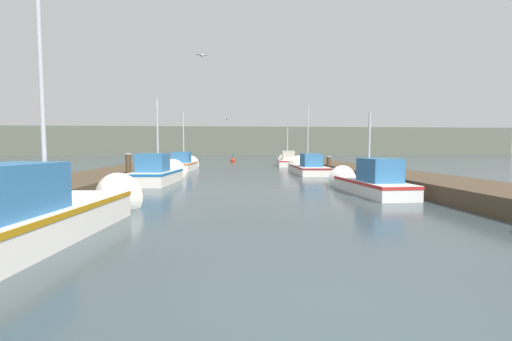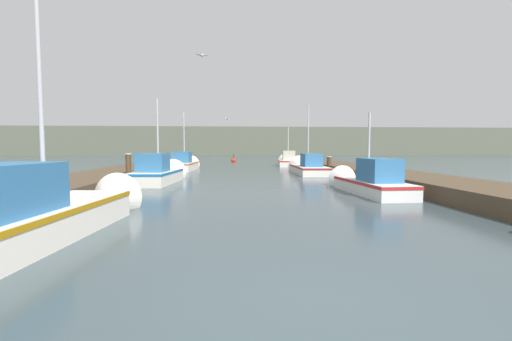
{
  "view_description": "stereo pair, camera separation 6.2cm",
  "coord_description": "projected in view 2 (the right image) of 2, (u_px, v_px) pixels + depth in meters",
  "views": [
    {
      "loc": [
        -0.94,
        -3.1,
        1.64
      ],
      "look_at": [
        0.25,
        12.66,
        0.57
      ],
      "focal_mm": 24.0,
      "sensor_mm": 36.0,
      "label": 1
    },
    {
      "loc": [
        -0.88,
        -3.11,
        1.64
      ],
      "look_at": [
        0.25,
        12.66,
        0.57
      ],
      "focal_mm": 24.0,
      "sensor_mm": 36.0,
      "label": 2
    }
  ],
  "objects": [
    {
      "name": "distant_shore_ridge",
      "position": [
        235.0,
        142.0,
        77.52
      ],
      "size": [
        120.0,
        16.0,
        5.89
      ],
      "color": "#565B4C",
      "rests_on": "ground_plane"
    },
    {
      "name": "mooring_piling_1",
      "position": [
        129.0,
        169.0,
        14.66
      ],
      "size": [
        0.26,
        0.26,
        1.38
      ],
      "color": "#473523",
      "rests_on": "ground_plane"
    },
    {
      "name": "fishing_boat_4",
      "position": [
        185.0,
        164.0,
        25.03
      ],
      "size": [
        1.77,
        5.13,
        4.63
      ],
      "rotation": [
        0.0,
        0.0,
        -0.06
      ],
      "color": "silver",
      "rests_on": "ground_plane"
    },
    {
      "name": "fishing_boat_3",
      "position": [
        307.0,
        167.0,
        22.22
      ],
      "size": [
        1.89,
        6.27,
        4.85
      ],
      "rotation": [
        0.0,
        0.0,
        -0.03
      ],
      "color": "silver",
      "rests_on": "ground_plane"
    },
    {
      "name": "dock_left",
      "position": [
        127.0,
        173.0,
        18.7
      ],
      "size": [
        2.83,
        40.0,
        0.51
      ],
      "color": "#4C3D2B",
      "rests_on": "ground_plane"
    },
    {
      "name": "dock_right",
      "position": [
        362.0,
        172.0,
        19.65
      ],
      "size": [
        2.83,
        40.0,
        0.51
      ],
      "color": "#4C3D2B",
      "rests_on": "ground_plane"
    },
    {
      "name": "seagull_1",
      "position": [
        227.0,
        119.0,
        25.16
      ],
      "size": [
        0.31,
        0.56,
        0.12
      ],
      "rotation": [
        0.0,
        0.0,
        1.92
      ],
      "color": "white"
    },
    {
      "name": "ground_plane",
      "position": [
        325.0,
        319.0,
        3.27
      ],
      "size": [
        200.0,
        200.0,
        0.0
      ],
      "color": "#38474C"
    },
    {
      "name": "fishing_boat_1",
      "position": [
        366.0,
        181.0,
        12.47
      ],
      "size": [
        1.53,
        4.87,
        3.26
      ],
      "rotation": [
        0.0,
        0.0,
        0.05
      ],
      "color": "silver",
      "rests_on": "ground_plane"
    },
    {
      "name": "fishing_boat_0",
      "position": [
        50.0,
        211.0,
        6.32
      ],
      "size": [
        1.93,
        6.05,
        4.74
      ],
      "rotation": [
        0.0,
        0.0,
        -0.1
      ],
      "color": "silver",
      "rests_on": "ground_plane"
    },
    {
      "name": "fishing_boat_5",
      "position": [
        288.0,
        161.0,
        31.05
      ],
      "size": [
        2.19,
        5.63,
        3.96
      ],
      "rotation": [
        0.0,
        0.0,
        -0.1
      ],
      "color": "silver",
      "rests_on": "ground_plane"
    },
    {
      "name": "channel_buoy",
      "position": [
        234.0,
        161.0,
        38.84
      ],
      "size": [
        0.55,
        0.55,
        1.05
      ],
      "color": "red",
      "rests_on": "ground_plane"
    },
    {
      "name": "mooring_piling_2",
      "position": [
        329.0,
        165.0,
        21.26
      ],
      "size": [
        0.31,
        0.31,
        1.09
      ],
      "color": "#473523",
      "rests_on": "ground_plane"
    },
    {
      "name": "seagull_lead",
      "position": [
        202.0,
        56.0,
        16.08
      ],
      "size": [
        0.56,
        0.31,
        0.12
      ],
      "rotation": [
        0.0,
        0.0,
        0.32
      ],
      "color": "white"
    },
    {
      "name": "fishing_boat_2",
      "position": [
        160.0,
        173.0,
        16.2
      ],
      "size": [
        1.93,
        4.9,
        4.32
      ],
      "rotation": [
        0.0,
        0.0,
        -0.09
      ],
      "color": "silver",
      "rests_on": "ground_plane"
    }
  ]
}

